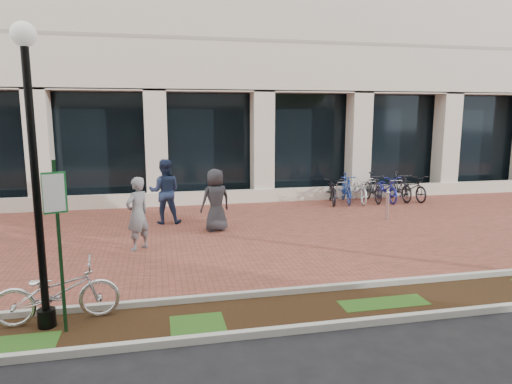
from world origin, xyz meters
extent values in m
plane|color=black|center=(0.00, 0.00, 0.00)|extent=(120.00, 120.00, 0.00)
cube|color=brown|center=(0.00, 0.00, 0.01)|extent=(40.00, 9.00, 0.01)
cube|color=black|center=(0.00, -5.25, 0.01)|extent=(40.00, 1.50, 0.01)
cube|color=#A7A79E|center=(0.00, -4.50, 0.06)|extent=(40.00, 0.12, 0.12)
cube|color=#A7A79E|center=(0.00, -6.00, 0.06)|extent=(40.00, 0.12, 0.12)
cube|color=black|center=(0.00, 5.60, 2.10)|extent=(40.00, 0.15, 4.20)
cube|color=beige|center=(0.00, 4.50, 0.25)|extent=(40.00, 0.25, 0.50)
cube|color=beige|center=(0.00, 4.90, 2.10)|extent=(0.80, 0.80, 4.20)
cube|color=#153B1D|center=(-3.47, -5.21, 1.34)|extent=(0.05, 0.05, 2.69)
cube|color=#1B6E32|center=(-3.47, -5.24, 2.20)|extent=(0.34, 0.02, 0.62)
cube|color=white|center=(-3.47, -5.26, 2.20)|extent=(0.30, 0.01, 0.56)
cylinder|color=black|center=(-3.79, -4.97, 0.15)|extent=(0.28, 0.28, 0.30)
cylinder|color=black|center=(-3.79, -4.97, 2.16)|extent=(0.12, 0.12, 4.33)
sphere|color=silver|center=(-3.79, -4.97, 4.47)|extent=(0.36, 0.36, 0.36)
imported|color=silver|center=(-3.65, -4.80, 0.51)|extent=(2.00, 0.88, 1.02)
imported|color=slate|center=(-2.51, -0.95, 0.92)|extent=(0.79, 0.78, 1.84)
imported|color=navy|center=(-1.80, 1.77, 1.00)|extent=(1.04, 0.85, 1.99)
imported|color=#29292E|center=(-0.39, 0.50, 0.91)|extent=(1.02, 0.83, 1.81)
cylinder|color=#BABABF|center=(5.14, 0.72, 0.42)|extent=(0.11, 0.11, 0.84)
sphere|color=#BABABF|center=(5.14, 0.72, 0.89)|extent=(0.12, 0.12, 0.12)
imported|color=black|center=(4.44, 3.64, 0.51)|extent=(1.16, 2.04, 1.02)
imported|color=navy|center=(4.99, 3.64, 0.56)|extent=(0.92, 1.95, 1.13)
imported|color=silver|center=(5.54, 3.64, 0.51)|extent=(0.98, 2.02, 1.02)
imported|color=black|center=(6.09, 3.64, 0.56)|extent=(0.74, 1.92, 1.13)
imported|color=#212497|center=(6.64, 3.64, 0.51)|extent=(0.79, 1.97, 1.02)
imported|color=black|center=(7.19, 3.64, 0.56)|extent=(0.54, 1.88, 1.13)
imported|color=black|center=(7.74, 3.64, 0.51)|extent=(0.76, 1.96, 1.02)
cylinder|color=#BABABF|center=(6.09, 3.64, 0.40)|extent=(0.04, 0.04, 0.80)
camera|label=1|loc=(-1.99, -12.31, 3.35)|focal=32.00mm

